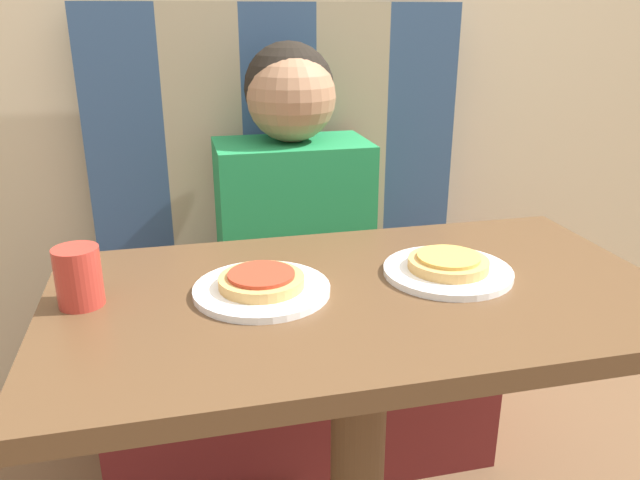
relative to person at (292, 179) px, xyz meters
The scene contains 9 objects.
booth_seat 0.56m from the person, 90.00° to the right, with size 1.02×0.50×0.45m.
booth_backrest 0.21m from the person, 90.00° to the left, with size 1.02×0.08×0.76m.
dining_table 0.63m from the person, 90.00° to the right, with size 1.03×0.57×0.75m.
person is the anchor object (origin of this frame).
plate_left 0.61m from the person, 105.65° to the right, with size 0.22×0.22×0.01m.
plate_right 0.61m from the person, 74.35° to the right, with size 0.22×0.22×0.01m.
pizza_left 0.61m from the person, 105.65° to the right, with size 0.14×0.14×0.02m.
pizza_right 0.61m from the person, 74.35° to the right, with size 0.14×0.14×0.02m.
drinking_cup 0.72m from the person, 128.40° to the right, with size 0.07×0.07×0.10m.
Camera 1 is at (-0.29, -0.90, 1.19)m, focal length 35.00 mm.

